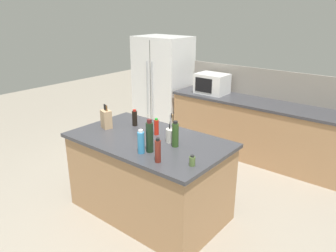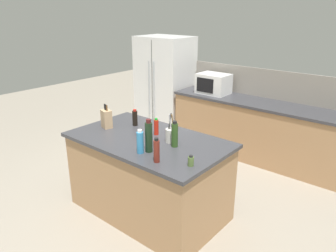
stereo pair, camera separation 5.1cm
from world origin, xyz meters
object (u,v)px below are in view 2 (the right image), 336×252
spice_jar_oregano (191,161)px  olive_oil_bottle (175,135)px  wine_bottle (149,137)px  vinegar_bottle (157,151)px  knife_block (107,119)px  dish_soap_bottle (140,142)px  utensil_crock (171,135)px  hot_sauce_bottle (156,127)px  refrigerator (165,85)px  microwave (214,84)px  soy_sauce_bottle (135,118)px

spice_jar_oregano → olive_oil_bottle: size_ratio=0.37×
wine_bottle → vinegar_bottle: 0.26m
knife_block → vinegar_bottle: size_ratio=1.19×
dish_soap_bottle → vinegar_bottle: bearing=-10.4°
knife_block → utensil_crock: utensil_crock is taller
spice_jar_oregano → hot_sauce_bottle: hot_sauce_bottle is taller
refrigerator → dish_soap_bottle: refrigerator is taller
knife_block → wine_bottle: size_ratio=0.84×
microwave → soy_sauce_bottle: bearing=-86.4°
spice_jar_oregano → refrigerator: bearing=134.3°
olive_oil_bottle → wine_bottle: bearing=-114.0°
microwave → hot_sauce_bottle: 2.12m
olive_oil_bottle → soy_sauce_bottle: olive_oil_bottle is taller
knife_block → hot_sauce_bottle: bearing=36.7°
olive_oil_bottle → vinegar_bottle: (0.10, -0.39, -0.02)m
knife_block → spice_jar_oregano: knife_block is taller
wine_bottle → hot_sauce_bottle: size_ratio=1.75×
knife_block → soy_sauce_bottle: size_ratio=1.41×
dish_soap_bottle → soy_sauce_bottle: dish_soap_bottle is taller
microwave → vinegar_bottle: (1.01, -2.58, -0.05)m
knife_block → wine_bottle: bearing=5.6°
microwave → hot_sauce_bottle: bearing=-75.4°
spice_jar_oregano → microwave: bearing=118.2°
wine_bottle → refrigerator: bearing=127.5°
refrigerator → knife_block: size_ratio=6.29×
knife_block → dish_soap_bottle: knife_block is taller
wine_bottle → spice_jar_oregano: wine_bottle is taller
vinegar_bottle → hot_sauce_bottle: bearing=132.0°
olive_oil_bottle → soy_sauce_bottle: 0.81m
microwave → dish_soap_bottle: size_ratio=2.08×
vinegar_bottle → hot_sauce_bottle: (-0.48, 0.53, -0.02)m
utensil_crock → hot_sauce_bottle: bearing=166.7°
olive_oil_bottle → hot_sauce_bottle: 0.40m
spice_jar_oregano → utensil_crock: bearing=147.3°
wine_bottle → hot_sauce_bottle: bearing=122.9°
refrigerator → soy_sauce_bottle: size_ratio=8.83×
spice_jar_oregano → olive_oil_bottle: 0.48m
dish_soap_bottle → spice_jar_oregano: 0.57m
vinegar_bottle → soy_sauce_bottle: vinegar_bottle is taller
refrigerator → utensil_crock: refrigerator is taller
utensil_crock → spice_jar_oregano: (0.50, -0.32, -0.03)m
microwave → hot_sauce_bottle: size_ratio=2.62×
knife_block → vinegar_bottle: (1.09, -0.32, 0.00)m
dish_soap_bottle → olive_oil_bottle: olive_oil_bottle is taller
microwave → spice_jar_oregano: bearing=-61.8°
refrigerator → soy_sauce_bottle: 2.39m
refrigerator → spice_jar_oregano: bearing=-45.7°
microwave → utensil_crock: (0.80, -2.11, -0.09)m
knife_block → soy_sauce_bottle: (0.21, 0.27, -0.02)m
hot_sauce_bottle → spice_jar_oregano: bearing=-26.6°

